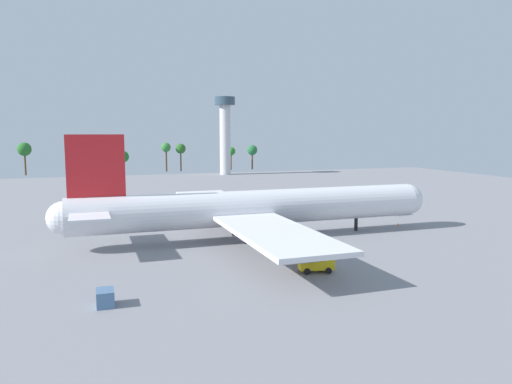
# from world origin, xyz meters

# --- Properties ---
(ground_plane) EXTENTS (292.92, 292.92, 0.00)m
(ground_plane) POSITION_xyz_m (0.00, 0.00, 0.00)
(ground_plane) COLOR gray
(cargo_airplane) EXTENTS (73.23, 67.92, 19.53)m
(cargo_airplane) POSITION_xyz_m (-0.42, -0.00, 5.74)
(cargo_airplane) COLOR silver
(cargo_airplane) RESTS_ON ground_plane
(baggage_tug) EXTENTS (3.46, 5.42, 2.10)m
(baggage_tug) POSITION_xyz_m (10.78, 31.97, 1.10)
(baggage_tug) COLOR silver
(baggage_tug) RESTS_ON ground_plane
(cargo_loader) EXTENTS (5.28, 3.26, 2.32)m
(cargo_loader) POSITION_xyz_m (0.95, -23.99, 1.17)
(cargo_loader) COLOR yellow
(cargo_loader) RESTS_ON ground_plane
(catering_truck) EXTENTS (3.18, 4.75, 2.24)m
(catering_truck) POSITION_xyz_m (40.16, 14.27, 1.15)
(catering_truck) COLOR #333338
(catering_truck) RESTS_ON ground_plane
(cargo_container_fore) EXTENTS (1.99, 2.78, 1.91)m
(cargo_container_fore) POSITION_xyz_m (-28.29, -28.27, 0.95)
(cargo_container_fore) COLOR #4C729E
(cargo_container_fore) RESTS_ON ground_plane
(safety_cone_nose) EXTENTS (0.40, 0.40, 0.57)m
(safety_cone_nose) POSITION_xyz_m (32.95, 1.81, 0.28)
(safety_cone_nose) COLOR orange
(safety_cone_nose) RESTS_ON ground_plane
(control_tower) EXTENTS (9.53, 9.53, 36.16)m
(control_tower) POSITION_xyz_m (32.18, 136.00, 21.54)
(control_tower) COLOR silver
(control_tower) RESTS_ON ground_plane
(tree_line_backdrop) EXTENTS (116.78, 6.25, 15.19)m
(tree_line_backdrop) POSITION_xyz_m (-0.36, 162.09, 10.43)
(tree_line_backdrop) COLOR #51381E
(tree_line_backdrop) RESTS_ON ground_plane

